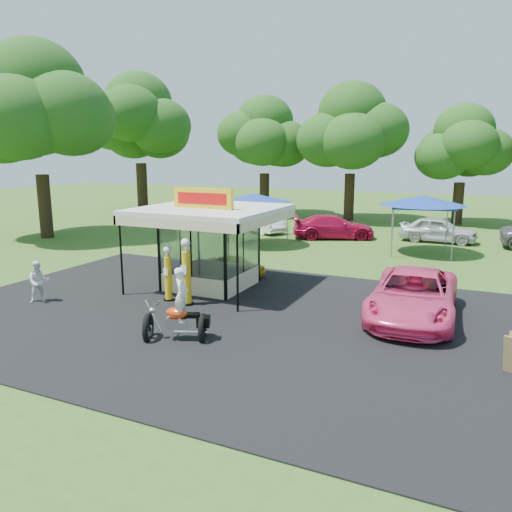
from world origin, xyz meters
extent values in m
plane|color=#315B1C|center=(0.00, 0.00, 0.00)|extent=(120.00, 120.00, 0.00)
cube|color=black|center=(0.00, 2.00, 0.02)|extent=(20.00, 14.00, 0.04)
cube|color=white|center=(-2.00, 5.00, 0.03)|extent=(3.00, 3.00, 0.06)
cube|color=white|center=(-2.00, 5.00, 3.29)|extent=(5.40, 5.40, 0.18)
cube|color=gold|center=(-2.00, 4.50, 3.78)|extent=(2.60, 0.25, 0.80)
cube|color=red|center=(-2.00, 4.37, 3.78)|extent=(2.21, 0.02, 0.45)
cylinder|color=black|center=(-4.55, 2.45, 1.60)|extent=(0.08, 0.08, 3.20)
cylinder|color=black|center=(0.55, 2.45, 1.60)|extent=(0.08, 0.08, 3.20)
cylinder|color=black|center=(-2.46, 2.58, 0.05)|extent=(0.40, 0.40, 0.09)
cylinder|color=gold|center=(-2.46, 2.58, 0.91)|extent=(0.27, 0.27, 1.63)
cylinder|color=silver|center=(-2.46, 2.58, 1.81)|extent=(0.18, 0.18, 0.18)
sphere|color=white|center=(-2.46, 2.58, 2.00)|extent=(0.29, 0.29, 0.29)
cube|color=white|center=(-2.46, 2.41, 1.18)|extent=(0.20, 0.02, 0.27)
cylinder|color=black|center=(-1.53, 2.42, 0.05)|extent=(0.47, 0.47, 0.11)
cylinder|color=gold|center=(-1.53, 2.42, 1.07)|extent=(0.32, 0.32, 1.93)
cylinder|color=silver|center=(-1.53, 2.42, 2.15)|extent=(0.21, 0.21, 0.21)
sphere|color=white|center=(-1.53, 2.42, 2.36)|extent=(0.34, 0.34, 0.34)
cube|color=white|center=(-1.53, 2.23, 1.39)|extent=(0.24, 0.02, 0.32)
torus|color=black|center=(-0.71, -1.03, 0.37)|extent=(0.53, 0.92, 0.92)
torus|color=black|center=(0.80, -0.37, 0.37)|extent=(0.53, 0.92, 0.92)
cube|color=silver|center=(0.10, -0.68, 0.55)|extent=(0.68, 0.52, 0.33)
ellipsoid|color=red|center=(0.10, -0.68, 0.86)|extent=(0.70, 0.40, 0.33)
cube|color=black|center=(0.45, -0.53, 0.79)|extent=(0.67, 0.50, 0.11)
cube|color=black|center=(0.83, -0.36, 0.61)|extent=(0.50, 0.50, 0.31)
cylinder|color=silver|center=(-0.56, -0.96, 0.77)|extent=(0.47, 0.25, 0.98)
cylinder|color=silver|center=(-0.41, -0.90, 1.16)|extent=(0.31, 0.63, 0.06)
sphere|color=silver|center=(-0.58, -0.97, 0.94)|extent=(0.18, 0.18, 0.18)
imported|color=white|center=(0.25, -0.61, 1.43)|extent=(0.60, 0.71, 1.65)
torus|color=black|center=(-3.27, 4.44, 0.41)|extent=(0.87, 0.48, 0.85)
torus|color=black|center=(-3.42, 4.60, 0.41)|extent=(0.89, 0.58, 0.85)
imported|color=gold|center=(-2.00, 7.20, 0.48)|extent=(2.82, 1.13, 0.96)
imported|color=#F34281|center=(6.24, 4.38, 0.82)|extent=(3.00, 6.02, 1.64)
imported|color=white|center=(-6.78, 0.38, 0.80)|extent=(0.95, 0.99, 1.60)
imported|color=white|center=(-6.41, 19.27, 0.73)|extent=(4.70, 3.28, 1.47)
imported|color=#BA0E3A|center=(-0.81, 18.92, 0.77)|extent=(5.72, 4.13, 1.54)
imported|color=silver|center=(5.56, 20.41, 0.79)|extent=(4.69, 1.99, 1.58)
cylinder|color=gray|center=(-5.98, 16.00, 1.25)|extent=(0.06, 0.06, 2.50)
cylinder|color=gray|center=(-3.05, 16.00, 1.25)|extent=(0.06, 0.06, 2.50)
cylinder|color=gray|center=(-5.98, 13.07, 1.25)|extent=(0.06, 0.06, 2.50)
cylinder|color=gray|center=(-3.05, 13.07, 1.25)|extent=(0.06, 0.06, 2.50)
cube|color=#18389C|center=(-4.51, 14.53, 2.57)|extent=(3.13, 3.13, 0.13)
cone|color=#18389C|center=(-4.51, 14.53, 2.89)|extent=(4.51, 4.51, 0.52)
cylinder|color=gray|center=(3.47, 17.64, 1.30)|extent=(0.06, 0.06, 2.60)
cylinder|color=gray|center=(6.51, 17.64, 1.30)|extent=(0.06, 0.06, 2.60)
cylinder|color=gray|center=(3.47, 14.60, 1.30)|extent=(0.06, 0.06, 2.60)
cylinder|color=gray|center=(6.51, 14.60, 1.30)|extent=(0.06, 0.06, 2.60)
cube|color=#18389C|center=(4.99, 16.12, 2.66)|extent=(3.24, 3.24, 0.13)
cone|color=#18389C|center=(4.99, 16.12, 3.00)|extent=(4.67, 4.67, 0.54)
cylinder|color=black|center=(-22.45, 27.05, 2.27)|extent=(1.02, 1.02, 4.54)
ellipsoid|color=#214F16|center=(-22.45, 27.05, 8.11)|extent=(10.72, 10.72, 9.19)
cylinder|color=black|center=(-10.18, 28.80, 1.85)|extent=(0.88, 0.88, 3.70)
ellipsoid|color=#214F16|center=(-10.18, 28.80, 6.57)|extent=(8.59, 8.59, 7.36)
cylinder|color=black|center=(-2.22, 28.18, 1.92)|extent=(0.82, 0.82, 3.85)
ellipsoid|color=#214F16|center=(-2.22, 28.18, 6.93)|extent=(9.23, 9.23, 7.92)
cylinder|color=black|center=(6.11, 29.64, 1.63)|extent=(0.81, 0.81, 3.25)
ellipsoid|color=#214F16|center=(6.11, 29.64, 5.78)|extent=(7.59, 7.59, 6.50)
cylinder|color=black|center=(-18.19, 11.26, 2.08)|extent=(0.83, 0.83, 4.15)
ellipsoid|color=#214F16|center=(-18.19, 11.26, 7.70)|extent=(10.65, 10.65, 9.13)
camera|label=1|loc=(8.27, -12.58, 5.58)|focal=35.00mm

